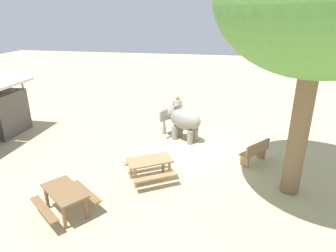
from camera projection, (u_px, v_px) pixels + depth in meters
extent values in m
plane|color=tan|center=(196.00, 149.00, 12.53)|extent=(60.00, 60.00, 0.00)
cylinder|color=gray|center=(175.00, 133.00, 13.45)|extent=(0.27, 0.27, 0.62)
cylinder|color=gray|center=(180.00, 130.00, 13.77)|extent=(0.27, 0.27, 0.62)
cylinder|color=gray|center=(190.00, 137.00, 12.96)|extent=(0.27, 0.27, 0.62)
cylinder|color=gray|center=(195.00, 134.00, 13.28)|extent=(0.27, 0.27, 0.62)
ellipsoid|color=gray|center=(185.00, 119.00, 13.12)|extent=(1.41, 1.74, 0.93)
sphere|color=gray|center=(168.00, 113.00, 13.63)|extent=(0.66, 0.66, 0.66)
cone|color=gray|center=(164.00, 123.00, 13.98)|extent=(0.21, 0.21, 1.04)
cube|color=gray|center=(164.00, 116.00, 13.25)|extent=(0.52, 0.32, 0.50)
cube|color=gray|center=(176.00, 111.00, 13.89)|extent=(0.52, 0.32, 0.50)
cylinder|color=#3F3833|center=(179.00, 119.00, 14.93)|extent=(0.14, 0.14, 0.82)
cylinder|color=#3F3833|center=(176.00, 119.00, 14.90)|extent=(0.14, 0.14, 0.82)
cylinder|color=silver|center=(177.00, 106.00, 14.67)|extent=(0.32, 0.32, 0.58)
sphere|color=tan|center=(178.00, 98.00, 14.52)|extent=(0.22, 0.22, 0.22)
cylinder|color=silver|center=(182.00, 105.00, 14.70)|extent=(0.09, 0.09, 0.55)
cylinder|color=silver|center=(173.00, 106.00, 14.63)|extent=(0.09, 0.09, 0.55)
cylinder|color=brown|center=(299.00, 131.00, 8.88)|extent=(0.58, 0.58, 4.24)
cube|color=#9E7A51|center=(254.00, 151.00, 11.34)|extent=(1.33, 1.21, 0.06)
cube|color=#9E7A51|center=(258.00, 147.00, 11.13)|extent=(1.11, 0.95, 0.40)
cube|color=#9E7A51|center=(245.00, 161.00, 11.12)|extent=(0.29, 0.33, 0.42)
cube|color=#9E7A51|center=(261.00, 153.00, 11.73)|extent=(0.29, 0.33, 0.42)
cube|color=brown|center=(64.00, 191.00, 8.31)|extent=(1.54, 1.68, 0.06)
cylinder|color=brown|center=(47.00, 198.00, 8.66)|extent=(0.10, 0.10, 0.72)
cylinder|color=brown|center=(67.00, 189.00, 9.06)|extent=(0.10, 0.10, 0.72)
cylinder|color=brown|center=(64.00, 217.00, 7.83)|extent=(0.10, 0.10, 0.72)
cylinder|color=brown|center=(86.00, 207.00, 8.23)|extent=(0.10, 0.10, 0.72)
cube|color=brown|center=(44.00, 209.00, 8.03)|extent=(1.09, 1.34, 0.05)
cube|color=brown|center=(85.00, 192.00, 8.81)|extent=(1.09, 1.34, 0.05)
cube|color=#9E7A51|center=(150.00, 160.00, 10.01)|extent=(1.47, 1.70, 0.06)
cylinder|color=#9E7A51|center=(163.00, 163.00, 10.63)|extent=(0.10, 0.10, 0.72)
cylinder|color=#9E7A51|center=(169.00, 172.00, 10.08)|extent=(0.10, 0.10, 0.72)
cylinder|color=#9E7A51|center=(131.00, 169.00, 10.23)|extent=(0.10, 0.10, 0.72)
cylinder|color=#9E7A51|center=(135.00, 178.00, 9.67)|extent=(0.10, 0.10, 0.72)
cube|color=#9E7A51|center=(145.00, 160.00, 10.66)|extent=(1.00, 1.40, 0.05)
cube|color=#9E7A51|center=(156.00, 177.00, 9.59)|extent=(1.00, 1.40, 0.05)
cylinder|color=gray|center=(26.00, 105.00, 14.53)|extent=(0.10, 0.10, 2.40)
cylinder|color=gray|center=(0.00, 116.00, 12.88)|extent=(0.10, 0.10, 2.40)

